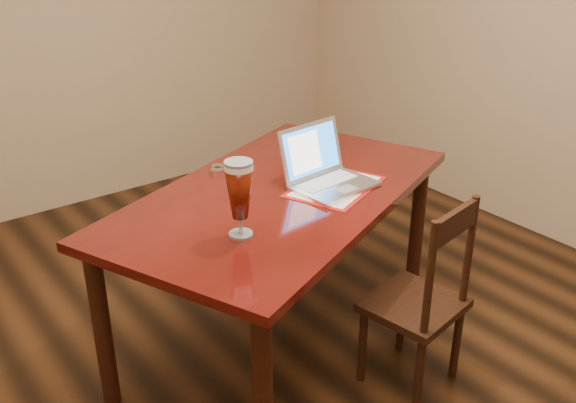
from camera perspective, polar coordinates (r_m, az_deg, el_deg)
ground at (r=2.98m, az=-0.45°, el=-16.47°), size 5.00×5.00×0.00m
dining_table at (r=2.91m, az=-0.64°, el=-0.65°), size 1.94×1.53×1.11m
dining_chair at (r=2.83m, az=11.71°, el=-8.71°), size 0.44×0.43×0.90m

